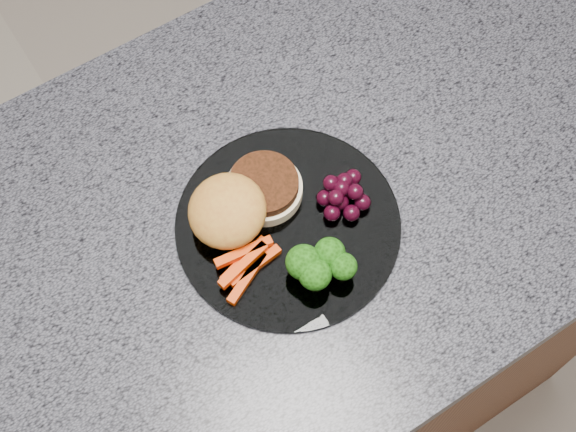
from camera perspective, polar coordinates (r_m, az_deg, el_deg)
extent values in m
plane|color=#A89E8D|center=(1.78, -2.93, -13.67)|extent=(4.00, 4.00, 0.00)
cube|color=brown|center=(1.36, -3.77, -9.77)|extent=(1.20, 0.60, 0.86)
cube|color=#4D4D57|center=(0.94, -5.39, -2.02)|extent=(1.20, 0.60, 0.04)
cylinder|color=white|center=(0.92, 0.00, -0.63)|extent=(0.26, 0.26, 0.01)
cylinder|color=beige|center=(0.93, -1.71, 1.89)|extent=(0.11, 0.11, 0.02)
cylinder|color=#401C0C|center=(0.92, -1.74, 2.32)|extent=(0.10, 0.10, 0.01)
ellipsoid|color=#AF7F2B|center=(0.90, -4.32, 0.16)|extent=(0.11, 0.11, 0.05)
cube|color=red|center=(0.90, -3.15, -3.16)|extent=(0.07, 0.03, 0.01)
cube|color=red|center=(0.89, -2.37, -3.57)|extent=(0.07, 0.02, 0.01)
cube|color=red|center=(0.89, -2.91, -4.41)|extent=(0.07, 0.04, 0.01)
cube|color=red|center=(0.89, -3.17, -2.59)|extent=(0.07, 0.02, 0.01)
cube|color=red|center=(0.88, -3.21, -3.50)|extent=(0.07, 0.03, 0.01)
cylinder|color=olive|center=(0.89, 1.10, -3.84)|extent=(0.01, 0.01, 0.02)
ellipsoid|color=black|center=(0.87, 1.12, -3.30)|extent=(0.04, 0.04, 0.04)
cylinder|color=olive|center=(0.89, 2.92, -3.11)|extent=(0.01, 0.01, 0.02)
ellipsoid|color=black|center=(0.87, 2.98, -2.61)|extent=(0.03, 0.03, 0.03)
cylinder|color=olive|center=(0.88, 1.89, -4.65)|extent=(0.01, 0.01, 0.02)
ellipsoid|color=black|center=(0.86, 1.93, -4.16)|extent=(0.04, 0.04, 0.03)
cylinder|color=olive|center=(0.89, 3.87, -4.05)|extent=(0.01, 0.01, 0.02)
ellipsoid|color=black|center=(0.87, 3.95, -3.59)|extent=(0.03, 0.03, 0.03)
sphere|color=black|center=(0.92, 3.76, 1.01)|extent=(0.02, 0.02, 0.02)
sphere|color=black|center=(0.93, 4.55, 1.76)|extent=(0.02, 0.02, 0.02)
sphere|color=black|center=(0.93, 3.55, 2.26)|extent=(0.02, 0.02, 0.02)
sphere|color=black|center=(0.92, 2.62, 1.30)|extent=(0.02, 0.02, 0.02)
sphere|color=black|center=(0.92, 3.15, 0.22)|extent=(0.02, 0.02, 0.02)
sphere|color=black|center=(0.92, 4.53, 0.22)|extent=(0.02, 0.02, 0.02)
sphere|color=black|center=(0.92, 5.32, 0.98)|extent=(0.02, 0.02, 0.02)
sphere|color=black|center=(0.94, 4.64, 2.78)|extent=(0.02, 0.02, 0.02)
sphere|color=black|center=(0.91, 3.83, 2.00)|extent=(0.02, 0.02, 0.02)
sphere|color=black|center=(0.91, 3.42, 1.33)|extent=(0.02, 0.02, 0.02)
sphere|color=black|center=(0.91, 4.81, 1.74)|extent=(0.02, 0.02, 0.02)
sphere|color=black|center=(0.92, 3.07, 2.37)|extent=(0.02, 0.02, 0.02)
sphere|color=black|center=(0.92, 4.03, 2.53)|extent=(0.02, 0.02, 0.02)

